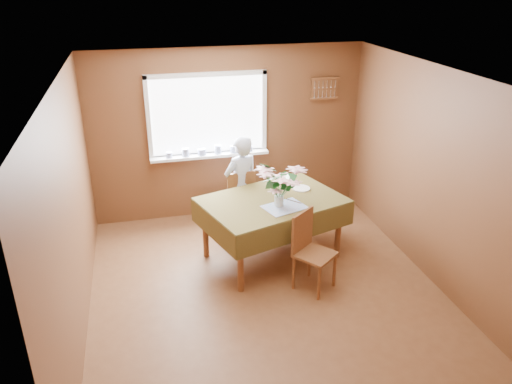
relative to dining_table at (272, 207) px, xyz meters
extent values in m
plane|color=brown|center=(-0.26, -0.77, -0.72)|extent=(4.50, 4.50, 0.00)
plane|color=white|center=(-0.26, -0.77, 1.78)|extent=(4.50, 4.50, 0.00)
plane|color=brown|center=(-0.26, 1.48, 0.53)|extent=(4.00, 0.00, 4.00)
plane|color=brown|center=(-0.26, -3.02, 0.53)|extent=(4.00, 0.00, 4.00)
plane|color=brown|center=(-2.26, -0.77, 0.53)|extent=(0.00, 4.50, 4.50)
plane|color=brown|center=(1.74, -0.77, 0.53)|extent=(0.00, 4.50, 4.50)
cube|color=white|center=(-0.56, 1.46, 0.83)|extent=(1.60, 0.01, 1.10)
cube|color=white|center=(-0.56, 1.45, 1.41)|extent=(1.72, 0.06, 0.06)
cube|color=white|center=(-0.56, 1.45, 0.25)|extent=(1.72, 0.06, 0.06)
cube|color=white|center=(-1.39, 1.45, 0.83)|extent=(0.06, 0.06, 1.22)
cube|color=white|center=(0.27, 1.45, 0.83)|extent=(0.06, 0.06, 1.22)
cube|color=white|center=(-0.56, 1.38, 0.26)|extent=(1.72, 0.20, 0.04)
cylinder|color=white|center=(-1.15, 1.36, 0.32)|extent=(0.09, 0.09, 0.08)
cylinder|color=white|center=(-0.92, 1.36, 0.34)|extent=(0.11, 0.11, 0.12)
cylinder|color=white|center=(-0.68, 1.36, 0.32)|extent=(0.12, 0.12, 0.09)
cylinder|color=white|center=(-0.45, 1.36, 0.34)|extent=(0.10, 0.10, 0.13)
cylinder|color=white|center=(-0.21, 1.36, 0.33)|extent=(0.11, 0.11, 0.10)
cylinder|color=white|center=(0.02, 1.36, 0.32)|extent=(0.09, 0.09, 0.08)
cube|color=brown|center=(1.19, 1.45, 1.13)|extent=(0.40, 0.03, 0.30)
cube|color=brown|center=(1.19, 1.44, 1.28)|extent=(0.44, 0.04, 0.03)
cube|color=brown|center=(1.19, 1.44, 0.98)|extent=(0.44, 0.04, 0.03)
cylinder|color=brown|center=(-0.55, -0.65, -0.34)|extent=(0.08, 0.08, 0.77)
cylinder|color=brown|center=(0.83, -0.21, -0.34)|extent=(0.08, 0.08, 0.77)
cylinder|color=brown|center=(-0.83, 0.21, -0.34)|extent=(0.08, 0.08, 0.77)
cylinder|color=brown|center=(0.55, 0.66, -0.34)|extent=(0.08, 0.08, 0.77)
cube|color=brown|center=(0.00, 0.00, 0.07)|extent=(1.88, 1.53, 0.04)
cube|color=#413717|center=(0.00, 0.00, 0.09)|extent=(1.96, 1.61, 0.01)
cube|color=#413717|center=(0.17, -0.54, -0.06)|extent=(1.61, 0.53, 0.30)
cube|color=#413717|center=(-0.18, 0.55, -0.06)|extent=(1.61, 0.53, 0.30)
cube|color=#413717|center=(-0.80, -0.25, -0.06)|extent=(0.36, 1.10, 0.30)
cube|color=#413717|center=(0.80, 0.26, -0.06)|extent=(0.36, 1.10, 0.30)
cube|color=#4B96D5|center=(0.08, -0.26, 0.10)|extent=(0.57, 0.49, 0.01)
cylinder|color=brown|center=(-0.11, 1.07, -0.51)|extent=(0.04, 0.04, 0.43)
cylinder|color=brown|center=(-0.46, 1.03, -0.51)|extent=(0.04, 0.04, 0.43)
cylinder|color=brown|center=(-0.08, 0.72, -0.51)|extent=(0.04, 0.04, 0.43)
cylinder|color=brown|center=(-0.42, 0.69, -0.51)|extent=(0.04, 0.04, 0.43)
cube|color=brown|center=(-0.27, 0.88, -0.28)|extent=(0.44, 0.44, 0.03)
cube|color=brown|center=(-0.25, 0.69, -0.02)|extent=(0.40, 0.07, 0.48)
cylinder|color=brown|center=(0.27, -1.04, -0.51)|extent=(0.04, 0.04, 0.43)
cylinder|color=brown|center=(0.54, -0.82, -0.51)|extent=(0.04, 0.04, 0.43)
cylinder|color=brown|center=(0.05, -0.76, -0.51)|extent=(0.04, 0.04, 0.43)
cylinder|color=brown|center=(0.33, -0.55, -0.51)|extent=(0.04, 0.04, 0.43)
cube|color=brown|center=(0.30, -0.79, -0.28)|extent=(0.57, 0.57, 0.03)
cube|color=brown|center=(0.18, -0.65, -0.02)|extent=(0.34, 0.27, 0.48)
imported|color=white|center=(-0.24, 0.74, 0.00)|extent=(0.61, 0.51, 1.44)
cylinder|color=white|center=(0.03, -0.20, 0.17)|extent=(0.11, 0.11, 0.14)
cylinder|color=#33662D|center=(0.03, -0.20, 0.28)|extent=(0.07, 0.07, 0.10)
cylinder|color=white|center=(0.46, 0.23, 0.11)|extent=(0.29, 0.29, 0.01)
cube|color=silver|center=(0.24, -0.13, 0.11)|extent=(0.16, 0.18, 0.00)
camera|label=1|loc=(-1.54, -5.44, 2.72)|focal=35.00mm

